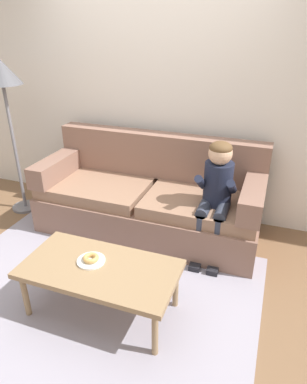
{
  "coord_description": "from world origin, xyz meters",
  "views": [
    {
      "loc": [
        1.22,
        -2.14,
        2.01
      ],
      "look_at": [
        0.28,
        0.45,
        0.65
      ],
      "focal_mm": 32.29,
      "sensor_mm": 36.0,
      "label": 1
    }
  ],
  "objects_px": {
    "coffee_table": "(100,271)",
    "donut": "(91,258)",
    "couch": "(150,199)",
    "person_child": "(216,190)",
    "floor_lamp": "(3,83)",
    "toy_controller": "(61,263)"
  },
  "relations": [
    {
      "from": "person_child",
      "to": "toy_controller",
      "type": "xyz_separation_m",
      "value": [
        -1.25,
        -0.68,
        -0.65
      ]
    },
    {
      "from": "person_child",
      "to": "toy_controller",
      "type": "height_order",
      "value": "person_child"
    },
    {
      "from": "couch",
      "to": "toy_controller",
      "type": "relative_size",
      "value": 9.99
    },
    {
      "from": "couch",
      "to": "person_child",
      "type": "distance_m",
      "value": 0.81
    },
    {
      "from": "floor_lamp",
      "to": "coffee_table",
      "type": "bearing_deg",
      "value": -35.11
    },
    {
      "from": "toy_controller",
      "to": "donut",
      "type": "bearing_deg",
      "value": -21.24
    },
    {
      "from": "toy_controller",
      "to": "coffee_table",
      "type": "bearing_deg",
      "value": -19.83
    },
    {
      "from": "couch",
      "to": "coffee_table",
      "type": "xyz_separation_m",
      "value": [
        0.08,
        -1.25,
        0.03
      ]
    },
    {
      "from": "donut",
      "to": "floor_lamp",
      "type": "height_order",
      "value": "floor_lamp"
    },
    {
      "from": "person_child",
      "to": "donut",
      "type": "relative_size",
      "value": 9.18
    },
    {
      "from": "couch",
      "to": "coffee_table",
      "type": "bearing_deg",
      "value": -86.44
    },
    {
      "from": "floor_lamp",
      "to": "donut",
      "type": "bearing_deg",
      "value": -35.79
    },
    {
      "from": "couch",
      "to": "donut",
      "type": "xyz_separation_m",
      "value": [
        -0.01,
        -1.22,
        0.11
      ]
    },
    {
      "from": "couch",
      "to": "person_child",
      "type": "bearing_deg",
      "value": -16.54
    },
    {
      "from": "coffee_table",
      "to": "donut",
      "type": "xyz_separation_m",
      "value": [
        -0.09,
        0.03,
        0.07
      ]
    },
    {
      "from": "donut",
      "to": "toy_controller",
      "type": "xyz_separation_m",
      "value": [
        -0.53,
        0.33,
        -0.43
      ]
    },
    {
      "from": "floor_lamp",
      "to": "person_child",
      "type": "bearing_deg",
      "value": -2.91
    },
    {
      "from": "couch",
      "to": "person_child",
      "type": "height_order",
      "value": "person_child"
    },
    {
      "from": "couch",
      "to": "person_child",
      "type": "relative_size",
      "value": 2.05
    },
    {
      "from": "toy_controller",
      "to": "person_child",
      "type": "bearing_deg",
      "value": 39.13
    },
    {
      "from": "coffee_table",
      "to": "toy_controller",
      "type": "xyz_separation_m",
      "value": [
        -0.62,
        0.36,
        -0.36
      ]
    },
    {
      "from": "person_child",
      "to": "floor_lamp",
      "type": "xyz_separation_m",
      "value": [
        -2.28,
        0.12,
        0.78
      ]
    }
  ]
}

